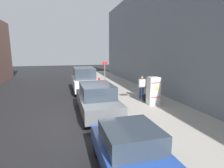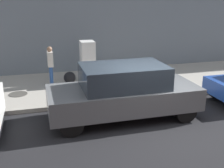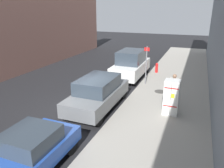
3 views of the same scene
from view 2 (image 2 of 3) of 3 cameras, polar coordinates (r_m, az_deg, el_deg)
name	(u,v)px [view 2 (image 2 of 3)]	position (r m, az deg, el deg)	size (l,w,h in m)	color
ground_plane	(153,123)	(8.84, 8.25, -7.93)	(80.00, 80.00, 0.00)	black
sidewalk_slab	(116,83)	(12.40, 0.81, 0.22)	(4.53, 44.00, 0.15)	#9E998E
discarded_refrigerator	(88,62)	(12.23, -4.97, 4.57)	(0.72, 0.59, 1.77)	white
manhole_cover	(18,94)	(11.36, -18.53, -1.95)	(0.70, 0.70, 0.02)	#47443F
trash_bag	(70,78)	(12.16, -8.59, 1.29)	(0.51, 0.51, 0.51)	black
pedestrian_walking_far	(50,63)	(11.97, -12.40, 4.18)	(0.47, 0.22, 1.63)	#2D5193
parked_suv_gray	(123,91)	(8.85, 2.32, -1.48)	(1.93, 4.72, 1.74)	slate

